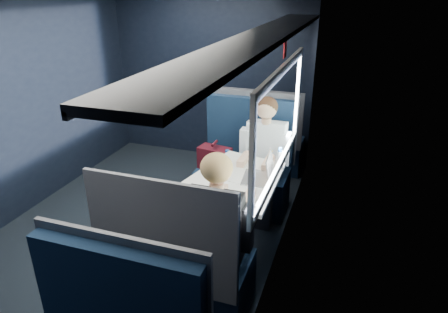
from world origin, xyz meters
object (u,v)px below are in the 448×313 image
(seat_row_front, at_px, (263,142))
(man, at_px, (264,154))
(seat_bay_far, at_px, (180,266))
(bottle_small, at_px, (280,159))
(laptop, at_px, (263,173))
(cup, at_px, (279,164))
(table, at_px, (238,188))
(woman, at_px, (219,224))
(seat_bay_near, at_px, (243,169))

(seat_row_front, relative_size, man, 0.88)
(seat_bay_far, distance_m, bottle_small, 1.39)
(laptop, bearing_deg, cup, 72.44)
(table, distance_m, cup, 0.48)
(table, xyz_separation_m, bottle_small, (0.30, 0.36, 0.17))
(bottle_small, bearing_deg, woman, -102.19)
(laptop, relative_size, cup, 3.82)
(man, distance_m, cup, 0.42)
(seat_row_front, bearing_deg, woman, -84.30)
(table, distance_m, woman, 0.71)
(seat_bay_far, height_order, seat_row_front, seat_bay_far)
(table, height_order, laptop, laptop)
(woman, bearing_deg, seat_bay_near, 99.55)
(seat_bay_far, bearing_deg, seat_bay_near, 90.49)
(seat_bay_near, height_order, woman, woman)
(laptop, bearing_deg, table, -160.86)
(seat_bay_near, xyz_separation_m, cup, (0.49, -0.51, 0.36))
(seat_bay_near, distance_m, seat_bay_far, 1.74)
(seat_bay_near, relative_size, woman, 0.95)
(seat_bay_near, xyz_separation_m, bottle_small, (0.49, -0.51, 0.41))
(seat_bay_near, height_order, seat_bay_far, same)
(seat_bay_near, relative_size, bottle_small, 5.96)
(bottle_small, bearing_deg, man, 123.95)
(seat_bay_far, relative_size, man, 0.95)
(table, height_order, woman, woman)
(man, xyz_separation_m, laptop, (0.14, -0.63, 0.09))
(woman, bearing_deg, table, 95.45)
(bottle_small, bearing_deg, cup, -90.00)
(seat_row_front, bearing_deg, man, -77.17)
(laptop, bearing_deg, man, 102.62)
(seat_bay_far, xyz_separation_m, woman, (0.25, 0.17, 0.31))
(seat_bay_near, distance_m, seat_row_front, 0.93)
(seat_bay_far, bearing_deg, man, 80.97)
(woman, height_order, laptop, woman)
(bottle_small, bearing_deg, laptop, -107.48)
(man, height_order, bottle_small, man)
(seat_bay_far, height_order, man, man)
(table, xyz_separation_m, seat_bay_near, (-0.20, 0.87, -0.24))
(seat_bay_near, bearing_deg, laptop, -63.02)
(table, relative_size, man, 0.76)
(table, xyz_separation_m, man, (0.07, 0.70, 0.06))
(laptop, bearing_deg, seat_bay_near, 116.98)
(seat_row_front, bearing_deg, table, -84.20)
(woman, relative_size, laptop, 3.75)
(seat_bay_near, bearing_deg, seat_row_front, 89.08)
(seat_row_front, bearing_deg, seat_bay_far, -90.00)
(seat_row_front, xyz_separation_m, bottle_small, (0.48, -1.44, 0.42))
(seat_row_front, distance_m, man, 1.17)
(man, height_order, laptop, man)
(woman, distance_m, laptop, 0.80)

